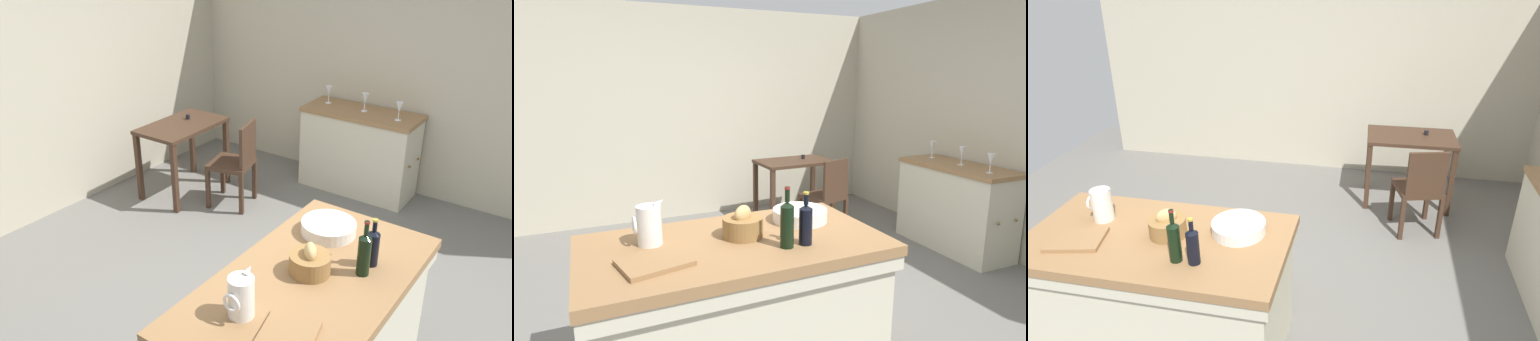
{
  "view_description": "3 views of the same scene",
  "coord_description": "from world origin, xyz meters",
  "views": [
    {
      "loc": [
        -2.53,
        -1.78,
        2.57
      ],
      "look_at": [
        0.27,
        0.24,
        0.98
      ],
      "focal_mm": 36.79,
      "sensor_mm": 36.0,
      "label": 1
    },
    {
      "loc": [
        -1.22,
        -2.77,
        1.74
      ],
      "look_at": [
        0.24,
        0.51,
        0.97
      ],
      "focal_mm": 30.04,
      "sensor_mm": 36.0,
      "label": 2
    },
    {
      "loc": [
        0.77,
        -2.88,
        2.43
      ],
      "look_at": [
        0.09,
        0.39,
        0.9
      ],
      "focal_mm": 32.42,
      "sensor_mm": 36.0,
      "label": 3
    }
  ],
  "objects": [
    {
      "name": "pitcher",
      "position": [
        -0.93,
        -0.54,
        0.98
      ],
      "size": [
        0.17,
        0.13,
        0.26
      ],
      "color": "silver",
      "rests_on": "island_table"
    },
    {
      "name": "island_table",
      "position": [
        -0.5,
        -0.67,
        0.47
      ],
      "size": [
        1.64,
        0.89,
        0.87
      ],
      "color": "olive",
      "rests_on": "ground"
    },
    {
      "name": "wall_back",
      "position": [
        0.0,
        2.6,
        1.3
      ],
      "size": [
        5.32,
        0.12,
        2.6
      ],
      "primitive_type": "cube",
      "color": "#B2AA93",
      "rests_on": "ground"
    },
    {
      "name": "wine_bottle_dark",
      "position": [
        -0.17,
        -0.87,
        0.99
      ],
      "size": [
        0.07,
        0.07,
        0.29
      ],
      "color": "black",
      "rests_on": "island_table"
    },
    {
      "name": "wash_bowl",
      "position": [
        -0.01,
        -0.52,
        0.91
      ],
      "size": [
        0.34,
        0.34,
        0.08
      ],
      "primitive_type": "cylinder",
      "color": "silver",
      "rests_on": "island_table"
    },
    {
      "name": "wine_bottle_amber",
      "position": [
        -0.28,
        -0.87,
        1.0
      ],
      "size": [
        0.07,
        0.07,
        0.33
      ],
      "color": "black",
      "rests_on": "island_table"
    },
    {
      "name": "wooden_chair",
      "position": [
        1.23,
        1.17,
        0.48
      ],
      "size": [
        0.49,
        0.49,
        0.89
      ],
      "color": "#3D281C",
      "rests_on": "ground"
    },
    {
      "name": "ground_plane",
      "position": [
        0.0,
        0.0,
        0.0
      ],
      "size": [
        6.76,
        6.76,
        0.0
      ],
      "primitive_type": "plane",
      "color": "#66635E"
    },
    {
      "name": "cutting_board",
      "position": [
        -0.95,
        -0.81,
        0.88
      ],
      "size": [
        0.37,
        0.32,
        0.02
      ],
      "primitive_type": "cube",
      "rotation": [
        0.0,
        0.0,
        0.23
      ],
      "color": "olive",
      "rests_on": "island_table"
    },
    {
      "name": "bread_basket",
      "position": [
        -0.43,
        -0.63,
        0.93
      ],
      "size": [
        0.23,
        0.23,
        0.18
      ],
      "color": "olive",
      "rests_on": "island_table"
    },
    {
      "name": "writing_desk",
      "position": [
        1.15,
        1.81,
        0.64
      ],
      "size": [
        0.91,
        0.58,
        0.81
      ],
      "color": "#3D281C",
      "rests_on": "ground"
    }
  ]
}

